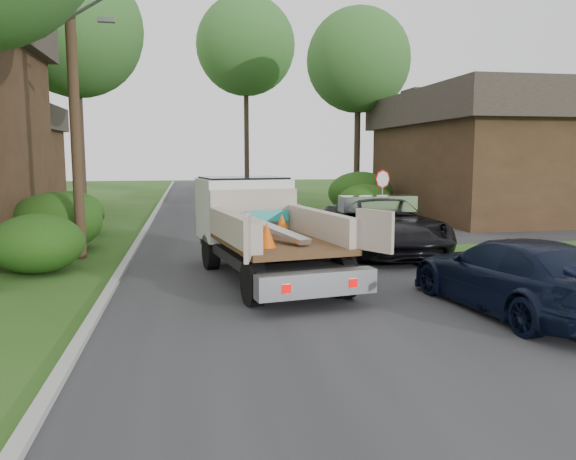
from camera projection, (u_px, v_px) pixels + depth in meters
The scene contains 19 objects.
ground at pixel (296, 290), 12.67m from camera, with size 120.00×120.00×0.00m, color #294F16.
road at pixel (249, 232), 22.43m from camera, with size 8.00×90.00×0.02m, color #28282B.
side_street at pixel (536, 228), 23.53m from camera, with size 16.00×7.00×0.02m, color #28282B.
curb_left at pixel (143, 233), 21.71m from camera, with size 0.20×90.00×0.12m, color #9E9E99.
curb_right at pixel (348, 228), 23.13m from camera, with size 0.20×90.00×0.12m, color #9E9E99.
stop_sign at pixel (382, 187), 22.12m from camera, with size 0.71×0.32×2.48m.
utility_pole at pixel (74, 79), 15.91m from camera, with size 2.42×1.25×10.00m.
house_right at pixel (497, 153), 28.17m from camera, with size 9.72×12.96×6.20m.
hedge_left_a at pixel (37, 243), 14.42m from camera, with size 2.34×2.34×1.53m, color #163C0D.
hedge_left_b at pixel (56, 222), 17.77m from camera, with size 2.86×2.86×1.87m, color #163C0D.
hedge_left_c at pixel (69, 214), 21.14m from camera, with size 2.60×2.60×1.70m, color #163C0D.
hedge_right_a at pixel (365, 202), 26.25m from camera, with size 2.60×2.60×1.70m, color #163C0D.
hedge_right_b at pixel (360, 193), 29.27m from camera, with size 3.38×3.38×2.21m, color #163C0D.
tree_left_far at pixel (75, 30), 26.80m from camera, with size 6.40×6.40×12.20m.
tree_right_far at pixel (358, 61), 32.38m from camera, with size 6.00×6.00×11.50m.
tree_center_far at pixel (246, 46), 40.87m from camera, with size 7.20×7.20×14.60m.
flatbed_truck at pixel (256, 222), 14.32m from camera, with size 3.73×6.78×2.44m.
black_pickup at pixel (382, 225), 17.57m from camera, with size 2.83×6.14×1.71m, color black.
navy_suv at pixel (514, 275), 10.79m from camera, with size 2.03×4.98×1.45m, color black.
Camera 1 is at (-2.33, -12.16, 2.99)m, focal length 35.00 mm.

